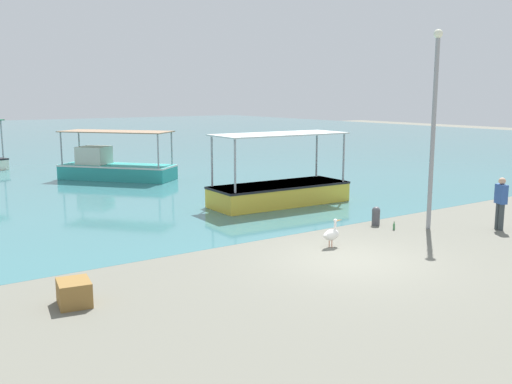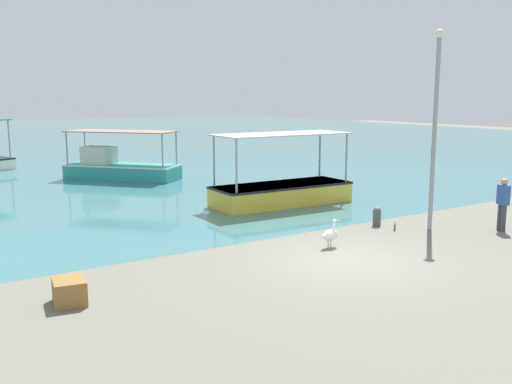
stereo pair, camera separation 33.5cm
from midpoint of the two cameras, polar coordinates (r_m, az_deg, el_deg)
ground at (r=15.20m, az=9.70°, el=-6.77°), size 120.00×120.00×0.00m
harbor_water at (r=59.60m, az=-23.72°, el=4.78°), size 110.00×90.00×0.00m
fishing_boat_center at (r=30.11m, az=-13.24°, el=2.50°), size 5.27×5.71×2.46m
fishing_boat_near_right at (r=22.47m, az=3.01°, el=0.20°), size 5.67×2.26×2.79m
pelican at (r=16.30m, az=8.04°, el=-4.24°), size 0.81×0.34×0.80m
lamp_post at (r=18.79m, az=17.96°, el=6.84°), size 0.28×0.28×6.25m
mooring_bollard at (r=19.25m, az=12.49°, el=-2.34°), size 0.28×0.28×0.63m
fisherman_standing at (r=19.68m, az=23.90°, el=-0.99°), size 0.36×0.45×1.69m
cargo_crate at (r=12.51m, az=-17.42°, el=-9.48°), size 0.76×0.87×0.52m
glass_bottle at (r=18.78m, az=14.21°, el=-3.42°), size 0.07×0.07×0.27m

